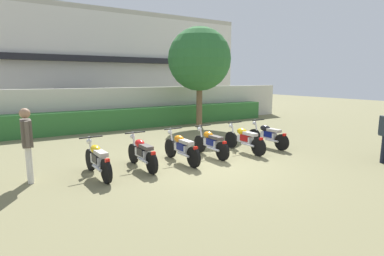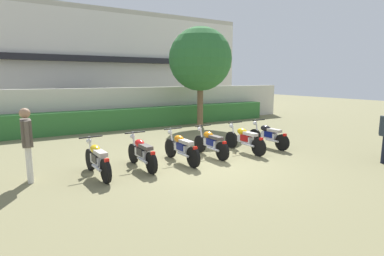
{
  "view_description": "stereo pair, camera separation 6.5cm",
  "coord_description": "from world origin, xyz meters",
  "px_view_note": "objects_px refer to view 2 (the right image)",
  "views": [
    {
      "loc": [
        -4.77,
        -6.85,
        2.44
      ],
      "look_at": [
        0.0,
        0.9,
        0.92
      ],
      "focal_mm": 28.13,
      "sensor_mm": 36.0,
      "label": 1
    },
    {
      "loc": [
        -4.71,
        -6.89,
        2.44
      ],
      "look_at": [
        0.0,
        0.9,
        0.92
      ],
      "focal_mm": 28.13,
      "sensor_mm": 36.0,
      "label": 2
    }
  ],
  "objects_px": {
    "inspector_person": "(27,138)",
    "parked_car": "(86,105)",
    "motorcycle_in_row_3": "(211,143)",
    "motorcycle_in_row_2": "(181,147)",
    "motorcycle_in_row_1": "(142,152)",
    "tree_near_inspector": "(200,59)",
    "motorcycle_in_row_0": "(97,159)",
    "motorcycle_in_row_5": "(268,135)",
    "motorcycle_in_row_4": "(245,139)"
  },
  "relations": [
    {
      "from": "motorcycle_in_row_5",
      "to": "motorcycle_in_row_1",
      "type": "bearing_deg",
      "value": 88.29
    },
    {
      "from": "tree_near_inspector",
      "to": "motorcycle_in_row_0",
      "type": "distance_m",
      "value": 8.89
    },
    {
      "from": "motorcycle_in_row_0",
      "to": "motorcycle_in_row_4",
      "type": "bearing_deg",
      "value": -93.3
    },
    {
      "from": "parked_car",
      "to": "inspector_person",
      "type": "distance_m",
      "value": 10.02
    },
    {
      "from": "parked_car",
      "to": "motorcycle_in_row_3",
      "type": "height_order",
      "value": "parked_car"
    },
    {
      "from": "motorcycle_in_row_3",
      "to": "parked_car",
      "type": "bearing_deg",
      "value": 8.68
    },
    {
      "from": "parked_car",
      "to": "motorcycle_in_row_1",
      "type": "bearing_deg",
      "value": -87.08
    },
    {
      "from": "parked_car",
      "to": "tree_near_inspector",
      "type": "xyz_separation_m",
      "value": [
        4.62,
        -4.53,
        2.41
      ]
    },
    {
      "from": "motorcycle_in_row_5",
      "to": "motorcycle_in_row_2",
      "type": "bearing_deg",
      "value": 89.34
    },
    {
      "from": "parked_car",
      "to": "motorcycle_in_row_2",
      "type": "height_order",
      "value": "parked_car"
    },
    {
      "from": "tree_near_inspector",
      "to": "motorcycle_in_row_3",
      "type": "height_order",
      "value": "tree_near_inspector"
    },
    {
      "from": "motorcycle_in_row_2",
      "to": "motorcycle_in_row_4",
      "type": "xyz_separation_m",
      "value": [
        2.41,
        0.01,
        -0.0
      ]
    },
    {
      "from": "inspector_person",
      "to": "parked_car",
      "type": "bearing_deg",
      "value": 70.56
    },
    {
      "from": "motorcycle_in_row_2",
      "to": "motorcycle_in_row_3",
      "type": "relative_size",
      "value": 1.06
    },
    {
      "from": "motorcycle_in_row_1",
      "to": "motorcycle_in_row_3",
      "type": "distance_m",
      "value": 2.32
    },
    {
      "from": "parked_car",
      "to": "inspector_person",
      "type": "xyz_separation_m",
      "value": [
        -3.34,
        -9.45,
        0.12
      ]
    },
    {
      "from": "motorcycle_in_row_2",
      "to": "motorcycle_in_row_4",
      "type": "bearing_deg",
      "value": -91.47
    },
    {
      "from": "tree_near_inspector",
      "to": "motorcycle_in_row_2",
      "type": "height_order",
      "value": "tree_near_inspector"
    },
    {
      "from": "motorcycle_in_row_2",
      "to": "motorcycle_in_row_4",
      "type": "distance_m",
      "value": 2.41
    },
    {
      "from": "motorcycle_in_row_2",
      "to": "motorcycle_in_row_5",
      "type": "relative_size",
      "value": 1.02
    },
    {
      "from": "inspector_person",
      "to": "motorcycle_in_row_2",
      "type": "bearing_deg",
      "value": -5.92
    },
    {
      "from": "tree_near_inspector",
      "to": "parked_car",
      "type": "bearing_deg",
      "value": 135.53
    },
    {
      "from": "motorcycle_in_row_2",
      "to": "motorcycle_in_row_3",
      "type": "xyz_separation_m",
      "value": [
        1.12,
        0.11,
        -0.0
      ]
    },
    {
      "from": "motorcycle_in_row_4",
      "to": "motorcycle_in_row_5",
      "type": "xyz_separation_m",
      "value": [
        1.19,
        0.1,
        -0.01
      ]
    },
    {
      "from": "motorcycle_in_row_1",
      "to": "motorcycle_in_row_5",
      "type": "xyz_separation_m",
      "value": [
        4.8,
        0.06,
        -0.0
      ]
    },
    {
      "from": "motorcycle_in_row_2",
      "to": "motorcycle_in_row_1",
      "type": "bearing_deg",
      "value": 85.91
    },
    {
      "from": "tree_near_inspector",
      "to": "motorcycle_in_row_0",
      "type": "height_order",
      "value": "tree_near_inspector"
    },
    {
      "from": "motorcycle_in_row_1",
      "to": "motorcycle_in_row_5",
      "type": "distance_m",
      "value": 4.8
    },
    {
      "from": "motorcycle_in_row_5",
      "to": "inspector_person",
      "type": "xyz_separation_m",
      "value": [
        -7.49,
        0.29,
        0.62
      ]
    },
    {
      "from": "parked_car",
      "to": "motorcycle_in_row_1",
      "type": "distance_m",
      "value": 9.84
    },
    {
      "from": "tree_near_inspector",
      "to": "motorcycle_in_row_4",
      "type": "height_order",
      "value": "tree_near_inspector"
    },
    {
      "from": "parked_car",
      "to": "motorcycle_in_row_3",
      "type": "relative_size",
      "value": 2.65
    },
    {
      "from": "tree_near_inspector",
      "to": "inspector_person",
      "type": "relative_size",
      "value": 2.8
    },
    {
      "from": "motorcycle_in_row_5",
      "to": "inspector_person",
      "type": "height_order",
      "value": "inspector_person"
    },
    {
      "from": "parked_car",
      "to": "motorcycle_in_row_5",
      "type": "distance_m",
      "value": 10.6
    },
    {
      "from": "tree_near_inspector",
      "to": "motorcycle_in_row_1",
      "type": "height_order",
      "value": "tree_near_inspector"
    },
    {
      "from": "motorcycle_in_row_0",
      "to": "motorcycle_in_row_4",
      "type": "relative_size",
      "value": 0.94
    },
    {
      "from": "tree_near_inspector",
      "to": "inspector_person",
      "type": "height_order",
      "value": "tree_near_inspector"
    },
    {
      "from": "tree_near_inspector",
      "to": "inspector_person",
      "type": "distance_m",
      "value": 9.63
    },
    {
      "from": "tree_near_inspector",
      "to": "motorcycle_in_row_1",
      "type": "distance_m",
      "value": 8.0
    },
    {
      "from": "motorcycle_in_row_4",
      "to": "inspector_person",
      "type": "bearing_deg",
      "value": 85.66
    },
    {
      "from": "motorcycle_in_row_2",
      "to": "parked_car",
      "type": "bearing_deg",
      "value": 1.52
    },
    {
      "from": "tree_near_inspector",
      "to": "motorcycle_in_row_1",
      "type": "bearing_deg",
      "value": -134.99
    },
    {
      "from": "inspector_person",
      "to": "motorcycle_in_row_1",
      "type": "bearing_deg",
      "value": -7.48
    },
    {
      "from": "motorcycle_in_row_1",
      "to": "motorcycle_in_row_4",
      "type": "xyz_separation_m",
      "value": [
        3.62,
        -0.04,
        0.0
      ]
    },
    {
      "from": "parked_car",
      "to": "motorcycle_in_row_1",
      "type": "height_order",
      "value": "parked_car"
    },
    {
      "from": "parked_car",
      "to": "motorcycle_in_row_5",
      "type": "height_order",
      "value": "parked_car"
    },
    {
      "from": "motorcycle_in_row_2",
      "to": "motorcycle_in_row_3",
      "type": "bearing_deg",
      "value": -86.04
    },
    {
      "from": "tree_near_inspector",
      "to": "motorcycle_in_row_3",
      "type": "distance_m",
      "value": 6.66
    },
    {
      "from": "tree_near_inspector",
      "to": "inspector_person",
      "type": "bearing_deg",
      "value": -148.27
    }
  ]
}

